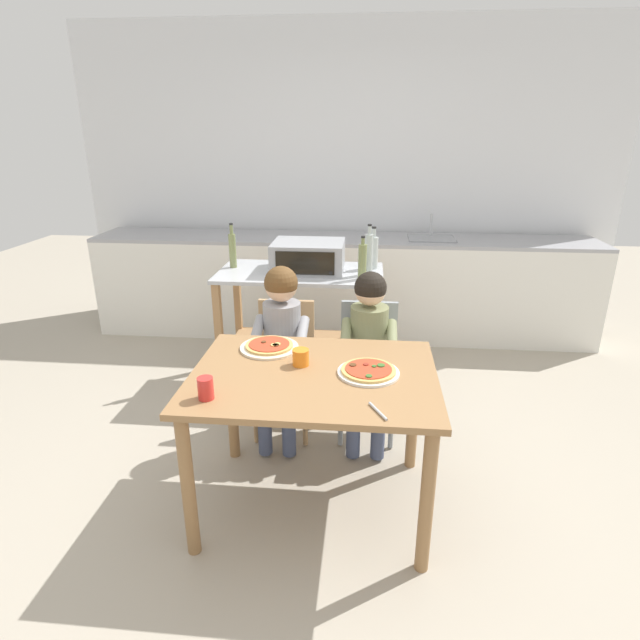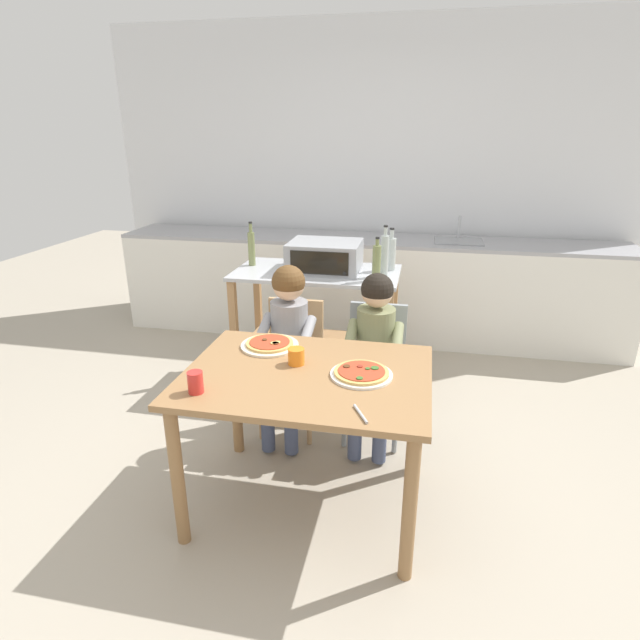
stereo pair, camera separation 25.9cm
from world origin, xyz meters
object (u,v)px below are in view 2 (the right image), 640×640
Objects in this scene: serving_spoon at (361,414)px; dining_table at (307,394)px; bottle_clear_vinegar at (251,248)px; bottle_dark_olive_oil at (391,253)px; child_in_grey_shirt at (287,333)px; bottle_slim_sauce at (384,255)px; drinking_cup_red at (195,382)px; pizza_plate_white at (361,373)px; dining_chair_right at (375,362)px; drinking_cup_orange at (296,356)px; bottle_tall_green_wine at (377,262)px; pizza_plate_cream at (270,344)px; child_in_olive_shirt at (374,342)px; toaster_oven at (325,256)px; dining_chair_left at (293,356)px; kitchen_island_cart at (317,308)px.

dining_table is at bearing 131.86° from serving_spoon.
serving_spoon is at bearing -59.31° from bottle_clear_vinegar.
bottle_dark_olive_oil reaches higher than dining_table.
bottle_dark_olive_oil is 1.53m from dining_table.
bottle_clear_vinegar is 1.00m from bottle_dark_olive_oil.
bottle_slim_sauce is at bearing 54.81° from child_in_grey_shirt.
drinking_cup_red is at bearing -100.60° from child_in_grey_shirt.
dining_chair_right is at bearing 90.00° from pizza_plate_white.
drinking_cup_orange is at bearing 45.81° from drinking_cup_red.
drinking_cup_orange is (-0.27, -1.10, -0.20)m from bottle_tall_green_wine.
drinking_cup_red is at bearing -106.99° from pizza_plate_cream.
child_in_olive_shirt is 10.73× the size of drinking_cup_red.
toaster_oven is 1.30m from drinking_cup_orange.
dining_table is 1.40× the size of dining_chair_left.
kitchen_island_cart is 1.42× the size of dining_chair_left.
pizza_plate_white is (0.02, -1.28, -0.26)m from bottle_slim_sauce.
bottle_slim_sauce is at bearing 75.85° from drinking_cup_orange.
kitchen_island_cart is at bearing 123.86° from child_in_olive_shirt.
bottle_dark_olive_oil reaches higher than dining_chair_left.
bottle_tall_green_wine reaches higher than dining_table.
dining_chair_right is (0.25, 0.73, -0.15)m from dining_table.
bottle_slim_sauce is 0.34× the size of child_in_olive_shirt.
pizza_plate_cream reaches higher than serving_spoon.
bottle_dark_olive_oil is 1.89m from drinking_cup_red.
child_in_olive_shirt is (0.00, -0.12, 0.18)m from dining_chair_right.
drinking_cup_orange is at bearing 131.80° from serving_spoon.
child_in_grey_shirt is (-0.49, -0.70, -0.33)m from bottle_slim_sauce.
bottle_tall_green_wine is 0.25× the size of dining_table.
pizza_plate_cream is (-0.07, -1.11, -0.21)m from toaster_oven.
bottle_clear_vinegar is 0.92× the size of bottle_slim_sauce.
bottle_clear_vinegar reaches higher than pizza_plate_cream.
bottle_dark_olive_oil is at bearing 68.56° from drinking_cup_red.
bottle_tall_green_wine is 0.28× the size of child_in_olive_shirt.
drinking_cup_red is at bearing -126.97° from child_in_olive_shirt.
drinking_cup_orange is at bearing -82.46° from kitchen_island_cart.
toaster_oven reaches higher than kitchen_island_cart.
dining_chair_left is 2.71× the size of pizza_plate_cream.
dining_chair_right is 0.79m from drinking_cup_orange.
pizza_plate_cream is at bearing -116.12° from bottle_tall_green_wine.
drinking_cup_red reaches higher than serving_spoon.
child_in_grey_shirt is 0.35m from pizza_plate_cream.
drinking_cup_orange is at bearing -116.20° from dining_chair_right.
pizza_plate_white is (0.06, -1.16, -0.23)m from bottle_tall_green_wine.
kitchen_island_cart is at bearing 97.54° from drinking_cup_orange.
serving_spoon is (0.55, -0.92, 0.06)m from child_in_grey_shirt.
dining_table is (0.73, -1.40, -0.36)m from bottle_clear_vinegar.
dining_chair_right is 0.77m from pizza_plate_white.
bottle_clear_vinegar is 0.99m from child_in_grey_shirt.
bottle_dark_olive_oil is at bearing 76.25° from bottle_tall_green_wine.
pizza_plate_white is (0.00, -0.60, 0.09)m from child_in_olive_shirt.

